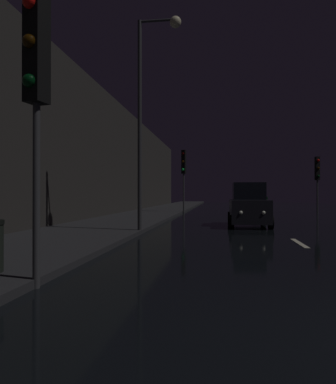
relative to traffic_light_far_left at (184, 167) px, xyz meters
name	(u,v)px	position (x,y,z in m)	size (l,w,h in m)	color
ground	(253,215)	(5.35, -1.41, -3.72)	(27.69, 84.00, 0.02)	black
sidewalk_left	(152,213)	(-2.30, -1.41, -3.63)	(4.40, 84.00, 0.15)	#28282B
building_facade_left	(106,156)	(-4.90, -4.91, 0.45)	(0.80, 63.00, 8.32)	#2D2B28
lane_centerline	(266,222)	(5.35, -9.07, -3.70)	(0.16, 28.27, 0.01)	beige
traffic_light_far_left	(184,167)	(0.00, 0.00, 0.00)	(0.37, 0.48, 5.08)	#38383A
traffic_light_near_left	(36,69)	(-0.10, -24.05, -0.12)	(0.37, 0.48, 4.93)	#38383A
traffic_light_far_right	(317,172)	(10.70, 1.65, -0.42)	(0.37, 0.48, 4.57)	#38383A
streetlamp_overhead	(150,94)	(0.22, -15.65, 1.71)	(1.70, 0.44, 8.36)	#2D2D30
car_approaching_headlights	(249,206)	(4.25, -11.52, -2.76)	(1.91, 4.13, 2.08)	black
car_distant_taillights	(258,199)	(7.46, 15.77, -2.78)	(1.85, 4.01, 2.02)	#0F3819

